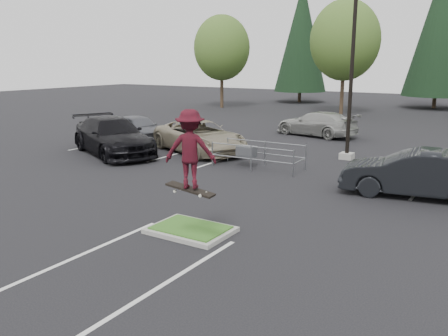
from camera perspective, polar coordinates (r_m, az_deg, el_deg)
The scene contains 15 objects.
ground at distance 13.22m, azimuth -4.01°, elevation -7.72°, with size 120.00×120.00×0.00m, color black.
grass_median at distance 13.20m, azimuth -4.01°, elevation -7.40°, with size 2.20×1.60×0.16m.
stall_lines at distance 18.79m, azimuth 3.48°, elevation -1.45°, with size 22.62×17.60×0.01m.
light_pole at distance 23.01m, azimuth 15.17°, elevation 12.23°, with size 0.70×0.60×10.12m.
decid_a at distance 47.37m, azimuth -0.26°, elevation 14.02°, with size 5.44×5.44×8.91m.
decid_b at distance 42.67m, azimuth 14.32°, elevation 14.38°, with size 5.89×5.89×9.64m.
conif_a at distance 54.39m, azimuth 9.31°, elevation 15.31°, with size 5.72×5.72×13.00m.
conif_b at distance 51.10m, azimuth 24.72°, elevation 15.35°, with size 6.38×6.38×14.50m.
cart_corral at distance 20.91m, azimuth 3.05°, elevation 1.99°, with size 3.97×1.51×1.11m.
skateboarder at distance 11.33m, azimuth -4.15°, elevation 2.23°, with size 1.41×1.16×2.07m.
car_l_tan at distance 24.35m, azimuth -2.99°, elevation 3.82°, with size 2.70×5.86×1.63m, color gray.
car_l_black at distance 24.55m, azimuth -13.38°, elevation 3.80°, with size 2.57×6.33×1.84m, color black.
car_l_grey at distance 28.26m, azimuth -10.26°, elevation 4.77°, with size 1.79×4.44×1.51m, color #56585F.
car_r_charc at distance 17.63m, azimuth 22.05°, elevation -0.60°, with size 1.74×4.99×1.64m, color black.
car_far_silver at distance 30.19m, azimuth 11.15°, elevation 5.25°, with size 2.13×5.24×1.52m, color #A7A8A2.
Camera 1 is at (7.34, -9.97, 4.65)m, focal length 38.00 mm.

